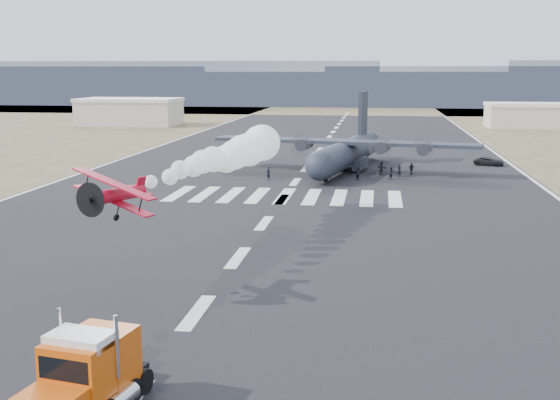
% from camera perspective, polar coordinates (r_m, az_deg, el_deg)
% --- Properties ---
extents(scrub_far, '(500.00, 80.00, 0.00)m').
position_cam_1_polar(scrub_far, '(255.79, 5.78, 7.41)').
color(scrub_far, brown).
rests_on(scrub_far, ground).
extents(runway_markings, '(60.00, 260.00, 0.01)m').
position_cam_1_polar(runway_markings, '(86.90, 1.25, 1.48)').
color(runway_markings, silver).
rests_on(runway_markings, ground).
extents(ridge_seg_b, '(150.00, 50.00, 15.00)m').
position_cam_1_polar(ridge_seg_b, '(317.82, -18.38, 8.89)').
color(ridge_seg_b, slate).
rests_on(ridge_seg_b, ground).
extents(ridge_seg_c, '(150.00, 50.00, 17.00)m').
position_cam_1_polar(ridge_seg_c, '(294.98, -6.84, 9.45)').
color(ridge_seg_c, slate).
rests_on(ridge_seg_c, ground).
extents(ridge_seg_d, '(150.00, 50.00, 13.00)m').
position_cam_1_polar(ridge_seg_d, '(285.50, 6.05, 9.03)').
color(ridge_seg_d, slate).
rests_on(ridge_seg_d, ground).
extents(ridge_seg_e, '(150.00, 50.00, 15.00)m').
position_cam_1_polar(ridge_seg_e, '(290.54, 19.12, 8.74)').
color(ridge_seg_e, slate).
rests_on(ridge_seg_e, ground).
extents(hangar_left, '(24.50, 14.50, 6.70)m').
position_cam_1_polar(hangar_left, '(181.48, -12.11, 7.06)').
color(hangar_left, '#AAA697').
rests_on(hangar_left, ground).
extents(hangar_right, '(20.50, 12.50, 5.90)m').
position_cam_1_polar(hangar_right, '(179.20, 19.68, 6.51)').
color(hangar_right, '#AAA697').
rests_on(hangar_right, ground).
extents(semi_truck, '(3.81, 8.15, 3.58)m').
position_cam_1_polar(semi_truck, '(29.59, -15.67, -13.61)').
color(semi_truck, black).
rests_on(semi_truck, ground).
extents(aerobatic_biplane, '(5.55, 5.18, 2.88)m').
position_cam_1_polar(aerobatic_biplane, '(42.69, -13.21, 0.45)').
color(aerobatic_biplane, '#B50C32').
extents(smoke_trail, '(6.02, 28.13, 3.56)m').
position_cam_1_polar(smoke_trail, '(63.74, -2.81, 4.15)').
color(smoke_trail, white).
extents(transport_aircraft, '(36.40, 29.81, 10.54)m').
position_cam_1_polar(transport_aircraft, '(97.25, 5.43, 4.02)').
color(transport_aircraft, black).
rests_on(transport_aircraft, ground).
extents(support_vehicle, '(4.73, 3.26, 1.20)m').
position_cam_1_polar(support_vehicle, '(106.42, 16.62, 3.04)').
color(support_vehicle, black).
rests_on(support_vehicle, ground).
extents(crew_a, '(0.82, 0.80, 1.73)m').
position_cam_1_polar(crew_a, '(92.47, 9.65, 2.42)').
color(crew_a, black).
rests_on(crew_a, ground).
extents(crew_b, '(0.90, 0.81, 1.58)m').
position_cam_1_polar(crew_b, '(89.72, 9.05, 2.15)').
color(crew_b, black).
rests_on(crew_b, ground).
extents(crew_c, '(1.22, 0.83, 1.73)m').
position_cam_1_polar(crew_c, '(88.21, 3.00, 2.17)').
color(crew_c, black).
rests_on(crew_c, ground).
extents(crew_d, '(1.02, 0.94, 1.58)m').
position_cam_1_polar(crew_d, '(94.52, 10.64, 2.52)').
color(crew_d, black).
rests_on(crew_d, ground).
extents(crew_e, '(0.78, 1.03, 1.88)m').
position_cam_1_polar(crew_e, '(89.77, 3.45, 2.36)').
color(crew_e, black).
rests_on(crew_e, ground).
extents(crew_f, '(1.55, 1.58, 1.80)m').
position_cam_1_polar(crew_f, '(93.67, 8.23, 2.59)').
color(crew_f, black).
rests_on(crew_f, ground).
extents(crew_g, '(0.75, 0.78, 1.66)m').
position_cam_1_polar(crew_g, '(88.49, -0.96, 2.19)').
color(crew_g, black).
rests_on(crew_g, ground).
extents(crew_h, '(0.86, 0.91, 1.60)m').
position_cam_1_polar(crew_h, '(88.78, 6.41, 2.13)').
color(crew_h, black).
rests_on(crew_h, ground).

